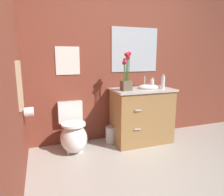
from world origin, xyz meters
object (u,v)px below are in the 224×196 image
(trash_bin, at_px, (111,135))
(toilet_paper_roll, at_px, (29,112))
(toilet, at_px, (73,134))
(wall_mirror, at_px, (135,50))
(lotion_bottle, at_px, (152,84))
(soap_bottle, at_px, (163,82))
(flower_vase, at_px, (126,76))
(vanity_cabinet, at_px, (142,115))
(hanging_towel, at_px, (20,85))
(wall_poster, at_px, (68,61))

(trash_bin, bearing_deg, toilet_paper_roll, -167.55)
(toilet, height_order, wall_mirror, wall_mirror)
(lotion_bottle, distance_m, trash_bin, 1.01)
(toilet, relative_size, soap_bottle, 3.08)
(trash_bin, relative_size, wall_mirror, 0.34)
(flower_vase, bearing_deg, vanity_cabinet, 12.35)
(trash_bin, distance_m, wall_mirror, 1.41)
(flower_vase, distance_m, soap_bottle, 0.59)
(lotion_bottle, bearing_deg, toilet_paper_roll, -176.58)
(soap_bottle, distance_m, wall_mirror, 0.71)
(lotion_bottle, xyz_separation_m, wall_mirror, (-0.13, 0.36, 0.52))
(soap_bottle, relative_size, trash_bin, 0.82)
(vanity_cabinet, bearing_deg, trash_bin, 169.89)
(flower_vase, relative_size, hanging_towel, 1.07)
(hanging_towel, distance_m, toilet_paper_roll, 0.44)
(lotion_bottle, bearing_deg, wall_mirror, 110.08)
(wall_mirror, distance_m, toilet_paper_roll, 1.87)
(toilet, distance_m, hanging_towel, 1.09)
(vanity_cabinet, xyz_separation_m, toilet_paper_roll, (-1.64, -0.17, 0.24))
(toilet, relative_size, wall_poster, 1.70)
(toilet, bearing_deg, flower_vase, -6.75)
(flower_vase, xyz_separation_m, wall_poster, (-0.78, 0.36, 0.22))
(soap_bottle, distance_m, hanging_towel, 1.99)
(toilet, height_order, flower_vase, flower_vase)
(wall_poster, bearing_deg, flower_vase, -24.72)
(lotion_bottle, bearing_deg, vanity_cabinet, 153.32)
(toilet, xyz_separation_m, wall_poster, (0.00, 0.27, 1.04))
(flower_vase, bearing_deg, wall_mirror, 50.27)
(lotion_bottle, bearing_deg, hanging_towel, -169.23)
(toilet_paper_roll, bearing_deg, wall_mirror, 15.83)
(soap_bottle, bearing_deg, toilet_paper_roll, -178.79)
(toilet, relative_size, lotion_bottle, 3.99)
(vanity_cabinet, distance_m, soap_bottle, 0.60)
(wall_poster, xyz_separation_m, toilet_paper_roll, (-0.55, -0.46, -0.60))
(soap_bottle, bearing_deg, hanging_towel, -171.87)
(vanity_cabinet, bearing_deg, toilet_paper_roll, -174.08)
(soap_bottle, height_order, wall_mirror, wall_mirror)
(flower_vase, relative_size, soap_bottle, 2.50)
(vanity_cabinet, bearing_deg, soap_bottle, -24.88)
(soap_bottle, xyz_separation_m, wall_mirror, (-0.28, 0.42, 0.49))
(wall_poster, bearing_deg, vanity_cabinet, -15.17)
(flower_vase, bearing_deg, toilet_paper_roll, -175.56)
(lotion_bottle, relative_size, trash_bin, 0.64)
(flower_vase, distance_m, wall_poster, 0.89)
(lotion_bottle, distance_m, toilet_paper_roll, 1.79)
(toilet, xyz_separation_m, hanging_towel, (-0.61, -0.44, 0.80))
(vanity_cabinet, distance_m, trash_bin, 0.57)
(vanity_cabinet, relative_size, trash_bin, 3.81)
(vanity_cabinet, height_order, trash_bin, vanity_cabinet)
(wall_mirror, relative_size, hanging_towel, 1.54)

